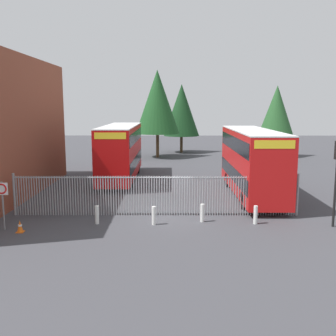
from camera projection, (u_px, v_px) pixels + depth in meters
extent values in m
plane|color=#3D3D42|center=(168.00, 186.00, 29.27)|extent=(100.00, 100.00, 0.00)
cylinder|color=gray|center=(14.00, 196.00, 21.24)|extent=(0.06, 0.06, 2.20)
cylinder|color=gray|center=(17.00, 196.00, 21.23)|extent=(0.06, 0.06, 2.20)
cylinder|color=gray|center=(20.00, 196.00, 21.23)|extent=(0.06, 0.06, 2.20)
cylinder|color=gray|center=(22.00, 196.00, 21.23)|extent=(0.06, 0.06, 2.20)
cylinder|color=gray|center=(25.00, 196.00, 21.23)|extent=(0.06, 0.06, 2.20)
cylinder|color=gray|center=(27.00, 196.00, 21.23)|extent=(0.06, 0.06, 2.20)
cylinder|color=gray|center=(30.00, 196.00, 21.23)|extent=(0.06, 0.06, 2.20)
cylinder|color=gray|center=(32.00, 196.00, 21.23)|extent=(0.06, 0.06, 2.20)
cylinder|color=gray|center=(35.00, 196.00, 21.23)|extent=(0.06, 0.06, 2.20)
cylinder|color=gray|center=(37.00, 196.00, 21.23)|extent=(0.06, 0.06, 2.20)
cylinder|color=gray|center=(40.00, 196.00, 21.23)|extent=(0.06, 0.06, 2.20)
cylinder|color=gray|center=(42.00, 196.00, 21.23)|extent=(0.06, 0.06, 2.20)
cylinder|color=gray|center=(45.00, 196.00, 21.23)|extent=(0.06, 0.06, 2.20)
cylinder|color=gray|center=(47.00, 196.00, 21.23)|extent=(0.06, 0.06, 2.20)
cylinder|color=gray|center=(50.00, 196.00, 21.23)|extent=(0.06, 0.06, 2.20)
cylinder|color=gray|center=(53.00, 196.00, 21.23)|extent=(0.06, 0.06, 2.20)
cylinder|color=gray|center=(55.00, 196.00, 21.22)|extent=(0.06, 0.06, 2.20)
cylinder|color=gray|center=(58.00, 196.00, 21.22)|extent=(0.06, 0.06, 2.20)
cylinder|color=gray|center=(60.00, 196.00, 21.22)|extent=(0.06, 0.06, 2.20)
cylinder|color=gray|center=(63.00, 196.00, 21.22)|extent=(0.06, 0.06, 2.20)
cylinder|color=gray|center=(65.00, 196.00, 21.22)|extent=(0.06, 0.06, 2.20)
cylinder|color=gray|center=(68.00, 196.00, 21.22)|extent=(0.06, 0.06, 2.20)
cylinder|color=gray|center=(70.00, 196.00, 21.22)|extent=(0.06, 0.06, 2.20)
cylinder|color=gray|center=(73.00, 196.00, 21.22)|extent=(0.06, 0.06, 2.20)
cylinder|color=gray|center=(75.00, 196.00, 21.22)|extent=(0.06, 0.06, 2.20)
cylinder|color=gray|center=(78.00, 196.00, 21.22)|extent=(0.06, 0.06, 2.20)
cylinder|color=gray|center=(80.00, 196.00, 21.22)|extent=(0.06, 0.06, 2.20)
cylinder|color=gray|center=(83.00, 196.00, 21.22)|extent=(0.06, 0.06, 2.20)
cylinder|color=gray|center=(86.00, 196.00, 21.22)|extent=(0.06, 0.06, 2.20)
cylinder|color=gray|center=(88.00, 196.00, 21.22)|extent=(0.06, 0.06, 2.20)
cylinder|color=gray|center=(91.00, 196.00, 21.21)|extent=(0.06, 0.06, 2.20)
cylinder|color=gray|center=(93.00, 196.00, 21.21)|extent=(0.06, 0.06, 2.20)
cylinder|color=gray|center=(96.00, 196.00, 21.21)|extent=(0.06, 0.06, 2.20)
cylinder|color=gray|center=(98.00, 196.00, 21.21)|extent=(0.06, 0.06, 2.20)
cylinder|color=gray|center=(101.00, 196.00, 21.21)|extent=(0.06, 0.06, 2.20)
cylinder|color=gray|center=(103.00, 196.00, 21.21)|extent=(0.06, 0.06, 2.20)
cylinder|color=gray|center=(106.00, 196.00, 21.21)|extent=(0.06, 0.06, 2.20)
cylinder|color=gray|center=(108.00, 196.00, 21.21)|extent=(0.06, 0.06, 2.20)
cylinder|color=gray|center=(111.00, 196.00, 21.21)|extent=(0.06, 0.06, 2.20)
cylinder|color=gray|center=(114.00, 196.00, 21.21)|extent=(0.06, 0.06, 2.20)
cylinder|color=gray|center=(116.00, 196.00, 21.21)|extent=(0.06, 0.06, 2.20)
cylinder|color=gray|center=(119.00, 196.00, 21.21)|extent=(0.06, 0.06, 2.20)
cylinder|color=gray|center=(121.00, 196.00, 21.21)|extent=(0.06, 0.06, 2.20)
cylinder|color=gray|center=(124.00, 196.00, 21.21)|extent=(0.06, 0.06, 2.20)
cylinder|color=gray|center=(126.00, 196.00, 21.21)|extent=(0.06, 0.06, 2.20)
cylinder|color=gray|center=(129.00, 196.00, 21.20)|extent=(0.06, 0.06, 2.20)
cylinder|color=gray|center=(131.00, 196.00, 21.20)|extent=(0.06, 0.06, 2.20)
cylinder|color=gray|center=(134.00, 196.00, 21.20)|extent=(0.06, 0.06, 2.20)
cylinder|color=gray|center=(136.00, 196.00, 21.20)|extent=(0.06, 0.06, 2.20)
cylinder|color=gray|center=(139.00, 196.00, 21.20)|extent=(0.06, 0.06, 2.20)
cylinder|color=gray|center=(142.00, 196.00, 21.20)|extent=(0.06, 0.06, 2.20)
cylinder|color=gray|center=(144.00, 196.00, 21.20)|extent=(0.06, 0.06, 2.20)
cylinder|color=gray|center=(147.00, 196.00, 21.20)|extent=(0.06, 0.06, 2.20)
cylinder|color=gray|center=(149.00, 196.00, 21.20)|extent=(0.06, 0.06, 2.20)
cylinder|color=gray|center=(152.00, 196.00, 21.20)|extent=(0.06, 0.06, 2.20)
cylinder|color=gray|center=(154.00, 196.00, 21.20)|extent=(0.06, 0.06, 2.20)
cylinder|color=gray|center=(157.00, 196.00, 21.20)|extent=(0.06, 0.06, 2.20)
cylinder|color=gray|center=(159.00, 196.00, 21.20)|extent=(0.06, 0.06, 2.20)
cylinder|color=gray|center=(162.00, 196.00, 21.20)|extent=(0.06, 0.06, 2.20)
cylinder|color=gray|center=(164.00, 196.00, 21.19)|extent=(0.06, 0.06, 2.20)
cylinder|color=gray|center=(167.00, 196.00, 21.19)|extent=(0.06, 0.06, 2.20)
cylinder|color=gray|center=(170.00, 196.00, 21.19)|extent=(0.06, 0.06, 2.20)
cylinder|color=gray|center=(172.00, 196.00, 21.19)|extent=(0.06, 0.06, 2.20)
cylinder|color=gray|center=(175.00, 196.00, 21.19)|extent=(0.06, 0.06, 2.20)
cylinder|color=gray|center=(177.00, 196.00, 21.19)|extent=(0.06, 0.06, 2.20)
cylinder|color=gray|center=(180.00, 196.00, 21.19)|extent=(0.06, 0.06, 2.20)
cylinder|color=gray|center=(182.00, 196.00, 21.19)|extent=(0.06, 0.06, 2.20)
cylinder|color=gray|center=(185.00, 196.00, 21.19)|extent=(0.06, 0.06, 2.20)
cylinder|color=gray|center=(187.00, 196.00, 21.19)|extent=(0.06, 0.06, 2.20)
cylinder|color=gray|center=(190.00, 196.00, 21.19)|extent=(0.06, 0.06, 2.20)
cylinder|color=gray|center=(193.00, 196.00, 21.19)|extent=(0.06, 0.06, 2.20)
cylinder|color=gray|center=(195.00, 196.00, 21.19)|extent=(0.06, 0.06, 2.20)
cylinder|color=gray|center=(198.00, 196.00, 21.19)|extent=(0.06, 0.06, 2.20)
cylinder|color=gray|center=(200.00, 196.00, 21.18)|extent=(0.06, 0.06, 2.20)
cylinder|color=gray|center=(203.00, 196.00, 21.18)|extent=(0.06, 0.06, 2.20)
cylinder|color=gray|center=(205.00, 196.00, 21.18)|extent=(0.06, 0.06, 2.20)
cylinder|color=gray|center=(208.00, 196.00, 21.18)|extent=(0.06, 0.06, 2.20)
cylinder|color=gray|center=(210.00, 196.00, 21.18)|extent=(0.06, 0.06, 2.20)
cylinder|color=gray|center=(213.00, 196.00, 21.18)|extent=(0.06, 0.06, 2.20)
cylinder|color=gray|center=(215.00, 196.00, 21.18)|extent=(0.06, 0.06, 2.20)
cylinder|color=gray|center=(218.00, 196.00, 21.18)|extent=(0.06, 0.06, 2.20)
cylinder|color=gray|center=(221.00, 196.00, 21.18)|extent=(0.06, 0.06, 2.20)
cylinder|color=gray|center=(223.00, 196.00, 21.18)|extent=(0.06, 0.06, 2.20)
cylinder|color=gray|center=(226.00, 196.00, 21.18)|extent=(0.06, 0.06, 2.20)
cylinder|color=gray|center=(228.00, 196.00, 21.18)|extent=(0.06, 0.06, 2.20)
cylinder|color=gray|center=(231.00, 196.00, 21.18)|extent=(0.06, 0.06, 2.20)
cylinder|color=gray|center=(233.00, 196.00, 21.18)|extent=(0.06, 0.06, 2.20)
cylinder|color=gray|center=(236.00, 196.00, 21.18)|extent=(0.06, 0.06, 2.20)
cylinder|color=gray|center=(238.00, 196.00, 21.17)|extent=(0.06, 0.06, 2.20)
cylinder|color=gray|center=(241.00, 196.00, 21.17)|extent=(0.06, 0.06, 2.20)
cylinder|color=gray|center=(244.00, 196.00, 21.17)|extent=(0.06, 0.06, 2.20)
cylinder|color=gray|center=(246.00, 196.00, 21.17)|extent=(0.06, 0.06, 2.20)
cylinder|color=gray|center=(249.00, 196.00, 21.17)|extent=(0.06, 0.06, 2.20)
cylinder|color=gray|center=(251.00, 196.00, 21.17)|extent=(0.06, 0.06, 2.20)
cylinder|color=gray|center=(254.00, 196.00, 21.17)|extent=(0.06, 0.06, 2.20)
cylinder|color=gray|center=(256.00, 196.00, 21.17)|extent=(0.06, 0.06, 2.20)
cylinder|color=gray|center=(259.00, 196.00, 21.17)|extent=(0.06, 0.06, 2.20)
cylinder|color=gray|center=(261.00, 196.00, 21.17)|extent=(0.06, 0.06, 2.20)
cylinder|color=gray|center=(264.00, 196.00, 21.17)|extent=(0.06, 0.06, 2.20)
cylinder|color=gray|center=(267.00, 196.00, 21.17)|extent=(0.06, 0.06, 2.20)
cylinder|color=gray|center=(269.00, 196.00, 21.17)|extent=(0.06, 0.06, 2.20)
cylinder|color=gray|center=(272.00, 196.00, 21.17)|extent=(0.06, 0.06, 2.20)
cylinder|color=gray|center=(274.00, 196.00, 21.16)|extent=(0.06, 0.06, 2.20)
cylinder|color=gray|center=(277.00, 196.00, 21.16)|extent=(0.06, 0.06, 2.20)
cylinder|color=gray|center=(279.00, 196.00, 21.16)|extent=(0.06, 0.06, 2.20)
cylinder|color=gray|center=(282.00, 196.00, 21.16)|extent=(0.06, 0.06, 2.20)
cylinder|color=gray|center=(284.00, 196.00, 21.16)|extent=(0.06, 0.06, 2.20)
cylinder|color=gray|center=(287.00, 196.00, 21.16)|extent=(0.06, 0.06, 2.20)
cylinder|color=gray|center=(290.00, 196.00, 21.16)|extent=(0.06, 0.06, 2.20)
cylinder|color=gray|center=(292.00, 196.00, 21.16)|extent=(0.06, 0.06, 2.20)
cylinder|color=gray|center=(295.00, 196.00, 21.16)|extent=(0.06, 0.06, 2.20)
cylinder|color=gray|center=(297.00, 196.00, 21.16)|extent=(0.06, 0.06, 2.20)
cylinder|color=gray|center=(155.00, 177.00, 21.03)|extent=(15.54, 0.07, 0.07)
cylinder|color=gray|center=(14.00, 194.00, 21.22)|extent=(0.14, 0.14, 2.35)
cylinder|color=gray|center=(297.00, 195.00, 21.15)|extent=(0.14, 0.14, 2.35)
cube|color=red|center=(252.00, 161.00, 25.59)|extent=(2.50, 10.80, 4.00)
cube|color=black|center=(251.00, 173.00, 25.72)|extent=(2.54, 10.37, 0.90)
cube|color=black|center=(252.00, 143.00, 25.40)|extent=(2.54, 10.37, 0.90)
cube|color=yellow|center=(274.00, 144.00, 20.05)|extent=(2.12, 0.12, 0.44)
cube|color=silver|center=(253.00, 131.00, 25.27)|extent=(2.50, 10.80, 0.08)
cylinder|color=black|center=(244.00, 200.00, 22.58)|extent=(0.30, 1.04, 1.04)
cylinder|color=black|center=(282.00, 200.00, 22.57)|extent=(0.30, 1.04, 1.04)
cylinder|color=black|center=(228.00, 180.00, 28.82)|extent=(0.30, 1.04, 1.04)
cylinder|color=black|center=(257.00, 180.00, 28.81)|extent=(0.30, 1.04, 1.04)
cube|color=#B70C0C|center=(121.00, 151.00, 31.35)|extent=(2.50, 10.80, 4.00)
cube|color=black|center=(121.00, 161.00, 31.47)|extent=(2.54, 10.37, 0.90)
cube|color=black|center=(120.00, 136.00, 31.16)|extent=(2.54, 10.37, 0.90)
cube|color=yellow|center=(110.00, 136.00, 25.80)|extent=(2.12, 0.12, 0.44)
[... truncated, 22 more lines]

